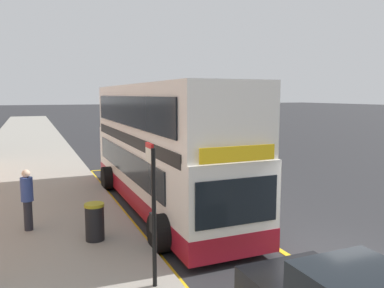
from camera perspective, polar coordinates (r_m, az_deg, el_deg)
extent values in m
plane|color=#28282B|center=(39.57, -13.02, 1.26)|extent=(260.00, 260.00, 0.00)
cube|color=gray|center=(38.98, -23.20, 0.87)|extent=(6.00, 76.00, 0.14)
cube|color=white|center=(14.08, -4.73, -3.75)|extent=(2.41, 11.27, 2.30)
cube|color=white|center=(13.83, -4.82, 4.82)|extent=(2.39, 11.04, 1.90)
cube|color=maroon|center=(14.26, -4.70, -7.10)|extent=(2.43, 11.29, 0.60)
cube|color=black|center=(13.90, -4.78, 0.99)|extent=(2.44, 10.36, 0.36)
cube|color=black|center=(14.08, -10.01, -2.59)|extent=(0.04, 9.01, 0.90)
cube|color=black|center=(13.50, -9.80, 4.89)|extent=(0.04, 9.91, 1.00)
cube|color=black|center=(8.97, 6.78, -8.56)|extent=(2.12, 0.04, 1.10)
cube|color=yellow|center=(8.73, 6.89, -1.47)|extent=(1.93, 0.04, 0.36)
cylinder|color=black|center=(10.19, -4.45, -13.06)|extent=(0.56, 1.00, 1.00)
cylinder|color=black|center=(11.24, 8.44, -11.16)|extent=(0.56, 1.00, 1.00)
cylinder|color=black|center=(16.88, -12.23, -4.98)|extent=(0.56, 1.00, 1.00)
cylinder|color=black|center=(17.53, -3.85, -4.37)|extent=(0.56, 1.00, 1.00)
cube|color=gold|center=(14.32, -10.75, -9.19)|extent=(0.16, 14.59, 0.01)
cube|color=gold|center=(15.22, 0.56, -8.08)|extent=(0.16, 14.59, 0.01)
cube|color=gold|center=(21.50, -10.91, -3.65)|extent=(3.19, 0.16, 0.01)
cylinder|color=black|center=(7.89, -5.66, -10.99)|extent=(0.09, 0.09, 2.87)
cube|color=silver|center=(7.83, -6.33, -1.69)|extent=(0.05, 0.42, 0.30)
cube|color=red|center=(7.80, -6.35, -0.24)|extent=(0.05, 0.42, 0.10)
cube|color=black|center=(8.02, -5.87, -11.68)|extent=(0.06, 0.28, 0.40)
cube|color=maroon|center=(38.33, -8.32, 2.17)|extent=(1.76, 4.20, 0.72)
cube|color=black|center=(38.18, -8.30, 3.14)|extent=(1.52, 1.90, 0.60)
cylinder|color=black|center=(39.40, -10.11, 1.74)|extent=(0.22, 0.60, 0.60)
cylinder|color=black|center=(39.86, -7.49, 1.86)|extent=(0.22, 0.60, 0.60)
cylinder|color=black|center=(36.88, -9.21, 1.39)|extent=(0.22, 0.60, 0.60)
cylinder|color=black|center=(37.37, -6.42, 1.51)|extent=(0.22, 0.60, 0.60)
cube|color=maroon|center=(30.91, -1.36, 1.02)|extent=(1.76, 4.20, 0.72)
cube|color=black|center=(30.75, -1.29, 2.23)|extent=(1.52, 1.90, 0.60)
cylinder|color=black|center=(31.84, -3.79, 0.54)|extent=(0.22, 0.60, 0.60)
cylinder|color=black|center=(32.50, -0.67, 0.69)|extent=(0.22, 0.60, 0.60)
cylinder|color=black|center=(29.41, -2.12, -0.01)|extent=(0.22, 0.60, 0.60)
cylinder|color=black|center=(30.12, 1.21, 0.17)|extent=(0.22, 0.60, 0.60)
cylinder|color=#26262D|center=(12.24, -23.18, -9.76)|extent=(0.24, 0.24, 0.87)
cylinder|color=#33478C|center=(12.04, -23.37, -6.20)|extent=(0.34, 0.34, 0.69)
sphere|color=beige|center=(11.95, -23.48, -4.06)|extent=(0.23, 0.23, 0.23)
cylinder|color=black|center=(10.87, -14.27, -11.35)|extent=(0.51, 0.51, 0.94)
cylinder|color=#A5991E|center=(10.72, -14.36, -8.78)|extent=(0.53, 0.53, 0.08)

